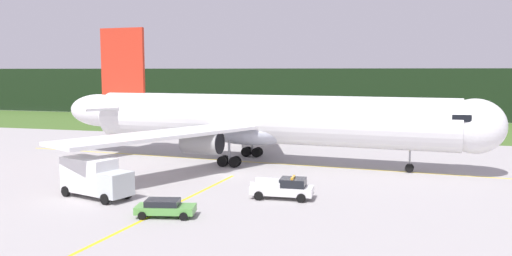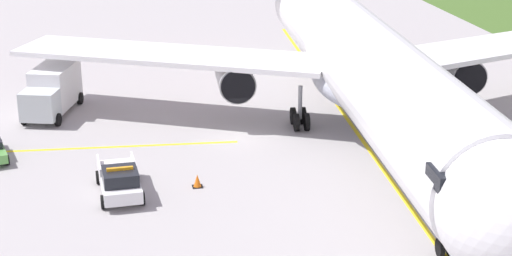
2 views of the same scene
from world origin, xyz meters
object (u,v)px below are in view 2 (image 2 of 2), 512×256
object	(u,v)px
airliner	(364,64)
apron_cone	(197,181)
ops_pickup_truck	(119,180)
catering_truck	(52,90)

from	to	relation	value
airliner	apron_cone	distance (m)	13.96
ops_pickup_truck	catering_truck	size ratio (longest dim) A/B	0.76
ops_pickup_truck	airliner	bearing A→B (deg)	111.58
catering_truck	apron_cone	bearing A→B (deg)	28.65
ops_pickup_truck	apron_cone	size ratio (longest dim) A/B	7.19
airliner	ops_pickup_truck	distance (m)	17.76
catering_truck	apron_cone	size ratio (longest dim) A/B	9.52
ops_pickup_truck	apron_cone	xyz separation A→B (m)	(-0.31, 4.37, -0.54)
apron_cone	ops_pickup_truck	bearing A→B (deg)	-85.91
airliner	catering_truck	size ratio (longest dim) A/B	7.50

